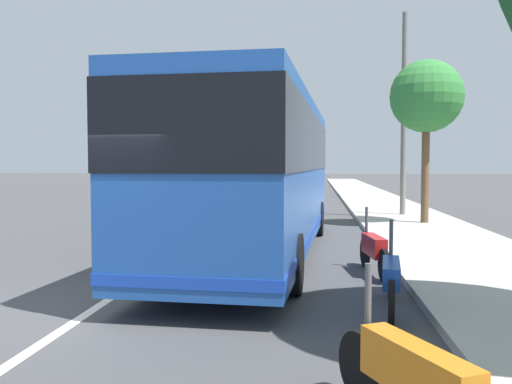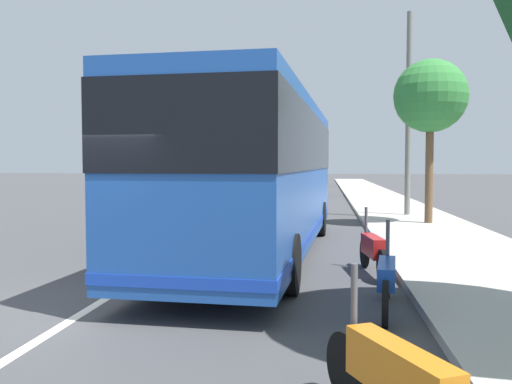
% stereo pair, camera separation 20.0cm
% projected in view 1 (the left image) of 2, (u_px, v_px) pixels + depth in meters
% --- Properties ---
extents(ground_plane, '(220.00, 220.00, 0.00)m').
position_uv_depth(ground_plane, '(96.00, 308.00, 7.95)').
color(ground_plane, '#424244').
extents(sidewalk_curb, '(110.00, 3.60, 0.14)m').
position_uv_depth(sidewalk_curb, '(421.00, 228.00, 17.15)').
color(sidewalk_curb, '#B2ADA3').
rests_on(sidewalk_curb, ground).
extents(lane_divider_line, '(110.00, 0.16, 0.01)m').
position_uv_depth(lane_divider_line, '(218.00, 228.00, 17.87)').
color(lane_divider_line, silver).
rests_on(lane_divider_line, ground).
extents(coach_bus, '(11.71, 3.27, 3.52)m').
position_uv_depth(coach_bus, '(259.00, 166.00, 12.47)').
color(coach_bus, '#1E4C9E').
rests_on(coach_bus, ground).
extents(motorcycle_nearest_curb, '(2.03, 1.08, 1.26)m').
position_uv_depth(motorcycle_nearest_curb, '(416.00, 382.00, 4.06)').
color(motorcycle_nearest_curb, black).
rests_on(motorcycle_nearest_curb, ground).
extents(motorcycle_by_tree, '(2.19, 0.39, 1.26)m').
position_uv_depth(motorcycle_by_tree, '(391.00, 279.00, 7.78)').
color(motorcycle_by_tree, black).
rests_on(motorcycle_by_tree, ground).
extents(motorcycle_angled, '(2.07, 0.39, 1.25)m').
position_uv_depth(motorcycle_angled, '(374.00, 250.00, 10.39)').
color(motorcycle_angled, black).
rests_on(motorcycle_angled, ground).
extents(car_side_street, '(4.78, 2.11, 1.49)m').
position_uv_depth(car_side_street, '(305.00, 185.00, 36.90)').
color(car_side_street, navy).
rests_on(car_side_street, ground).
extents(car_far_distant, '(4.53, 1.86, 1.54)m').
position_uv_depth(car_far_distant, '(284.00, 191.00, 27.86)').
color(car_far_distant, silver).
rests_on(car_far_distant, ground).
extents(car_oncoming, '(4.33, 1.91, 1.44)m').
position_uv_depth(car_oncoming, '(302.00, 181.00, 45.35)').
color(car_oncoming, gold).
rests_on(car_oncoming, ground).
extents(car_ahead_same_lane, '(4.03, 2.00, 1.44)m').
position_uv_depth(car_ahead_same_lane, '(305.00, 179.00, 51.41)').
color(car_ahead_same_lane, black).
rests_on(car_ahead_same_lane, ground).
extents(roadside_tree_mid_block, '(2.44, 2.44, 5.61)m').
position_uv_depth(roadside_tree_mid_block, '(426.00, 98.00, 18.06)').
color(roadside_tree_mid_block, brown).
rests_on(roadside_tree_mid_block, ground).
extents(utility_pole, '(0.22, 0.22, 8.00)m').
position_uv_depth(utility_pole, '(404.00, 116.00, 21.05)').
color(utility_pole, slate).
rests_on(utility_pole, ground).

